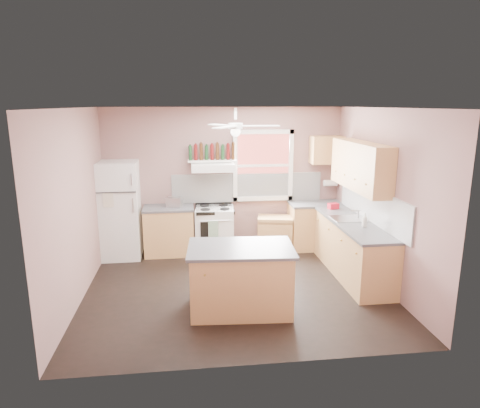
{
  "coord_description": "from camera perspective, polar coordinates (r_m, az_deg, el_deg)",
  "views": [
    {
      "loc": [
        -0.68,
        -6.06,
        2.76
      ],
      "look_at": [
        0.1,
        0.3,
        1.25
      ],
      "focal_mm": 32.0,
      "sensor_mm": 36.0,
      "label": 1
    }
  ],
  "objects": [
    {
      "name": "backsplash_back",
      "position": [
        8.27,
        0.98,
        2.21
      ],
      "size": [
        2.9,
        0.03,
        0.55
      ],
      "primitive_type": "cube",
      "color": "white",
      "rests_on": "wall_back"
    },
    {
      "name": "upper_cabinet_right",
      "position": [
        7.18,
        15.74,
        4.93
      ],
      "size": [
        0.33,
        1.8,
        0.76
      ],
      "primitive_type": "cube",
      "color": "tan",
      "rests_on": "wall_right"
    },
    {
      "name": "wall_left",
      "position": [
        6.42,
        -21.19,
        -0.33
      ],
      "size": [
        0.05,
        4.0,
        2.7
      ],
      "primitive_type": "cube",
      "color": "#87625D",
      "rests_on": "ground"
    },
    {
      "name": "soap_bottle",
      "position": [
        6.86,
        16.31,
        -2.07
      ],
      "size": [
        0.12,
        0.12,
        0.22
      ],
      "primitive_type": "imported",
      "rotation": [
        0.0,
        0.0,
        5.51
      ],
      "color": "silver",
      "rests_on": "counter_right"
    },
    {
      "name": "cart",
      "position": [
        8.26,
        4.67,
        -3.91
      ],
      "size": [
        0.73,
        0.56,
        0.65
      ],
      "primitive_type": "cube",
      "rotation": [
        0.0,
        0.0,
        -0.2
      ],
      "color": "tan",
      "rests_on": "floor"
    },
    {
      "name": "wall_back",
      "position": [
        8.23,
        -2.16,
        3.39
      ],
      "size": [
        4.5,
        0.05,
        2.7
      ],
      "primitive_type": "cube",
      "color": "#87625D",
      "rests_on": "ground"
    },
    {
      "name": "wall_right",
      "position": [
        6.89,
        18.59,
        0.75
      ],
      "size": [
        0.05,
        4.0,
        2.7
      ],
      "primitive_type": "cube",
      "color": "#87625D",
      "rests_on": "ground"
    },
    {
      "name": "window_view",
      "position": [
        8.25,
        3.07,
        5.16
      ],
      "size": [
        1.0,
        0.02,
        1.2
      ],
      "primitive_type": "cube",
      "color": "maroon",
      "rests_on": "wall_back"
    },
    {
      "name": "counter_corner",
      "position": [
        8.34,
        10.13,
        0.03
      ],
      "size": [
        1.02,
        0.62,
        0.04
      ],
      "primitive_type": "cube",
      "color": "#47474A",
      "rests_on": "base_cabinet_corner"
    },
    {
      "name": "island_top",
      "position": [
        5.71,
        0.1,
        -5.94
      ],
      "size": [
        1.46,
        1.01,
        0.04
      ],
      "primitive_type": "cube",
      "rotation": [
        0.0,
        0.0,
        -0.07
      ],
      "color": "#47474A",
      "rests_on": "island"
    },
    {
      "name": "wine_bottles",
      "position": [
        7.99,
        -3.72,
        6.91
      ],
      "size": [
        0.86,
        0.06,
        0.31
      ],
      "color": "#143819",
      "rests_on": "bottle_shelf"
    },
    {
      "name": "red_caddy",
      "position": [
        7.92,
        12.33,
        -0.27
      ],
      "size": [
        0.2,
        0.16,
        0.1
      ],
      "primitive_type": "cube",
      "rotation": [
        0.0,
        0.0,
        0.23
      ],
      "color": "red",
      "rests_on": "counter_right"
    },
    {
      "name": "counter_right",
      "position": [
        7.13,
        14.86,
        -2.48
      ],
      "size": [
        0.62,
        2.22,
        0.04
      ],
      "primitive_type": "cube",
      "color": "#47474A",
      "rests_on": "base_cabinet_right"
    },
    {
      "name": "base_cabinet_corner",
      "position": [
        8.46,
        10.0,
        -2.94
      ],
      "size": [
        1.0,
        0.6,
        0.86
      ],
      "primitive_type": "cube",
      "color": "tan",
      "rests_on": "floor"
    },
    {
      "name": "base_cabinet_right",
      "position": [
        7.26,
        14.72,
        -5.9
      ],
      "size": [
        0.6,
        2.2,
        0.86
      ],
      "primitive_type": "cube",
      "color": "tan",
      "rests_on": "floor"
    },
    {
      "name": "faucet",
      "position": [
        7.34,
        15.49,
        -1.34
      ],
      "size": [
        0.03,
        0.03,
        0.14
      ],
      "primitive_type": "cylinder",
      "color": "silver",
      "rests_on": "sink"
    },
    {
      "name": "sink",
      "position": [
        7.3,
        14.29,
        -1.95
      ],
      "size": [
        0.55,
        0.45,
        0.03
      ],
      "primitive_type": "cube",
      "color": "silver",
      "rests_on": "counter_right"
    },
    {
      "name": "toaster",
      "position": [
        7.94,
        -8.74,
        0.22
      ],
      "size": [
        0.32,
        0.24,
        0.18
      ],
      "primitive_type": "cube",
      "rotation": [
        0.0,
        0.0,
        -0.31
      ],
      "color": "silver",
      "rests_on": "counter_left"
    },
    {
      "name": "stove",
      "position": [
        8.11,
        -3.37,
        -3.45
      ],
      "size": [
        0.75,
        0.7,
        0.86
      ],
      "primitive_type": "cube",
      "rotation": [
        0.0,
        0.0,
        -0.08
      ],
      "color": "white",
      "rests_on": "floor"
    },
    {
      "name": "floor",
      "position": [
        6.69,
        -0.55,
        -11.1
      ],
      "size": [
        4.5,
        4.5,
        0.0
      ],
      "primitive_type": "plane",
      "color": "black",
      "rests_on": "ground"
    },
    {
      "name": "bottle_shelf",
      "position": [
        8.01,
        -3.74,
        5.77
      ],
      "size": [
        0.9,
        0.26,
        0.03
      ],
      "primitive_type": "cube",
      "color": "white",
      "rests_on": "range_hood"
    },
    {
      "name": "upper_cabinet_corner",
      "position": [
        8.36,
        11.47,
        7.09
      ],
      "size": [
        0.6,
        0.33,
        0.52
      ],
      "primitive_type": "cube",
      "color": "tan",
      "rests_on": "wall_back"
    },
    {
      "name": "ceiling_fan_hub",
      "position": [
        6.1,
        -0.6,
        10.36
      ],
      "size": [
        0.2,
        0.2,
        0.08
      ],
      "primitive_type": "cylinder",
      "color": "white",
      "rests_on": "ceiling"
    },
    {
      "name": "range_hood",
      "position": [
        7.9,
        -3.67,
        4.94
      ],
      "size": [
        0.78,
        0.5,
        0.14
      ],
      "primitive_type": "cube",
      "color": "white",
      "rests_on": "wall_back"
    },
    {
      "name": "backsplash_right",
      "position": [
        7.17,
        17.19,
        -0.11
      ],
      "size": [
        0.03,
        2.6,
        0.55
      ],
      "primitive_type": "cube",
      "color": "white",
      "rests_on": "wall_right"
    },
    {
      "name": "ceiling",
      "position": [
        6.1,
        -0.6,
        12.7
      ],
      "size": [
        4.5,
        4.5,
        0.0
      ],
      "primitive_type": "plane",
      "color": "white",
      "rests_on": "ground"
    },
    {
      "name": "island",
      "position": [
        5.88,
        0.1,
        -10.09
      ],
      "size": [
        1.38,
        0.93,
        0.86
      ],
      "primitive_type": "cube",
      "rotation": [
        0.0,
        0.0,
        -0.07
      ],
      "color": "tan",
      "rests_on": "floor"
    },
    {
      "name": "base_cabinet_left",
      "position": [
        8.11,
        -9.4,
        -3.62
      ],
      "size": [
        0.9,
        0.6,
        0.86
      ],
      "primitive_type": "cube",
      "color": "tan",
      "rests_on": "floor"
    },
    {
      "name": "paper_towel",
      "position": [
        8.52,
        11.98,
        2.76
      ],
      "size": [
        0.26,
        0.12,
        0.12
      ],
      "primitive_type": "cylinder",
      "rotation": [
        0.0,
        1.57,
        0.0
      ],
      "color": "white",
      "rests_on": "wall_back"
    },
    {
      "name": "counter_left",
      "position": [
        7.99,
        -9.52,
        -0.53
      ],
      "size": [
        0.92,
        0.62,
        0.04
      ],
      "primitive_type": "cube",
      "color": "#47474A",
      "rests_on": "base_cabinet_left"
    },
    {
      "name": "window_frame",
      "position": [
        8.22,
        3.1,
        5.13
      ],
      "size": [
        1.16,
        0.07,
        1.36
      ],
      "primitive_type": "cube",
      "color": "white",
      "rests_on": "wall_back"
    },
    {
      "name": "refrigerator",
      "position": [
        8.04,
        -15.88,
        -0.77
      ],
      "size": [
        0.76,
        0.74,
        1.76
      ],
      "primitive_type": "cube",
      "rotation": [
        0.0,
        0.0,
        0.02
      ],
      "color": "white",
      "rests_on": "floor"
    }
  ]
}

